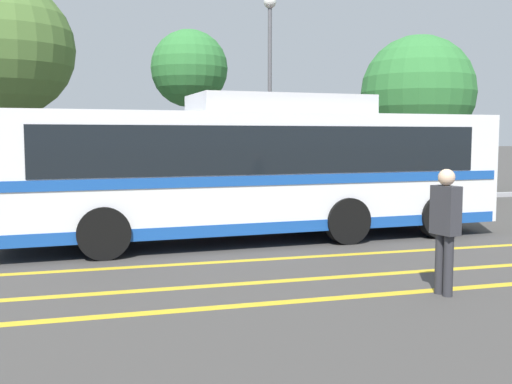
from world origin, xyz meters
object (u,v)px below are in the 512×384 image
at_px(parked_car_3, 410,183).
at_px(pedestrian_1, 445,223).
at_px(tree_1, 418,93).
at_px(street_lamp, 270,66).
at_px(transit_bus, 257,168).
at_px(tree_0, 6,49).
at_px(parked_car_2, 247,186).
at_px(parked_car_1, 27,189).
at_px(tree_3, 189,69).

bearing_deg(parked_car_3, pedestrian_1, 147.87).
bearing_deg(pedestrian_1, tree_1, -40.26).
bearing_deg(street_lamp, transit_bus, -109.29).
bearing_deg(pedestrian_1, tree_0, 16.26).
distance_m(street_lamp, tree_0, 8.96).
xyz_separation_m(transit_bus, parked_car_3, (7.18, 5.72, -0.92)).
distance_m(pedestrian_1, tree_0, 16.94).
xyz_separation_m(parked_car_2, tree_0, (-7.46, 3.65, 4.52)).
xyz_separation_m(parked_car_1, street_lamp, (7.91, 1.48, 3.97)).
height_order(transit_bus, tree_1, tree_1).
relative_size(street_lamp, tree_0, 0.95).
bearing_deg(tree_3, tree_0, -172.50).
bearing_deg(transit_bus, tree_1, -48.54).
relative_size(transit_bus, tree_0, 1.52).
relative_size(pedestrian_1, tree_1, 0.28).
height_order(pedestrian_1, tree_3, tree_3).
xyz_separation_m(transit_bus, tree_3, (0.23, 10.14, 3.24)).
height_order(tree_1, tree_3, tree_1).
xyz_separation_m(parked_car_1, parked_car_2, (6.64, -0.23, -0.03)).
relative_size(parked_car_1, pedestrian_1, 2.32).
relative_size(transit_bus, pedestrian_1, 6.24).
bearing_deg(parked_car_1, street_lamp, -81.07).
xyz_separation_m(pedestrian_1, street_lamp, (1.27, 12.67, 3.67)).
distance_m(pedestrian_1, street_lamp, 13.25).
bearing_deg(parked_car_3, tree_0, 70.88).
bearing_deg(tree_1, tree_0, -179.05).
relative_size(parked_car_1, tree_3, 0.67).
bearing_deg(parked_car_1, parked_car_2, -93.60).
height_order(parked_car_2, tree_0, tree_0).
distance_m(parked_car_1, pedestrian_1, 13.02).
bearing_deg(street_lamp, parked_car_2, -126.68).
xyz_separation_m(parked_car_3, tree_3, (-6.96, 4.42, 4.15)).
distance_m(parked_car_3, tree_1, 5.74).
bearing_deg(parked_car_3, parked_car_1, 85.19).
distance_m(parked_car_2, tree_3, 6.19).
distance_m(transit_bus, parked_car_2, 5.87).
distance_m(pedestrian_1, tree_1, 17.37).
bearing_deg(parked_car_3, transit_bus, 124.45).
distance_m(parked_car_1, tree_3, 8.11).
bearing_deg(street_lamp, parked_car_1, -169.43).
bearing_deg(tree_1, tree_3, 176.52).
distance_m(tree_0, tree_3, 6.45).
bearing_deg(tree_0, tree_1, 0.95).
xyz_separation_m(transit_bus, parked_car_1, (-5.33, 5.88, -0.86)).
bearing_deg(parked_car_1, tree_1, -77.86).
height_order(parked_car_1, tree_0, tree_0).
distance_m(parked_car_1, parked_car_3, 12.52).
bearing_deg(transit_bus, parked_car_3, -54.56).
height_order(parked_car_1, tree_1, tree_1).
xyz_separation_m(pedestrian_1, tree_0, (-7.46, 14.62, 4.19)).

